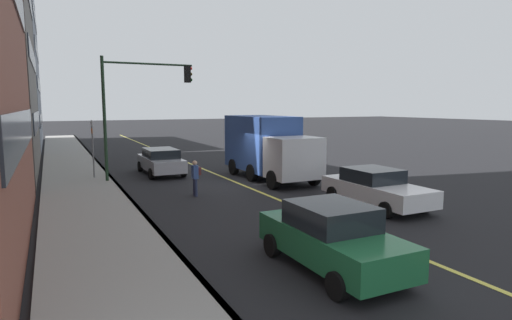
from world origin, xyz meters
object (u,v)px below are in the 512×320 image
car_green (331,237)px  pedestrian_with_backpack (196,176)px  car_white (375,187)px  traffic_light_mast (138,97)px  car_silver (161,161)px  truck_blue (268,146)px  street_sign_post (93,145)px

car_green → pedestrian_with_backpack: size_ratio=2.72×
pedestrian_with_backpack → car_green: bearing=-177.9°
car_white → traffic_light_mast: bearing=36.4°
car_silver → truck_blue: bearing=-129.8°
car_green → truck_blue: (12.07, -4.55, 0.96)m
car_white → car_silver: 12.86m
truck_blue → street_sign_post: truck_blue is taller
truck_blue → car_silver: bearing=50.2°
car_white → traffic_light_mast: (9.74, 7.19, 3.62)m
car_white → pedestrian_with_backpack: pedestrian_with_backpack is taller
car_green → pedestrian_with_backpack: (9.46, 0.34, 0.10)m
truck_blue → pedestrian_with_backpack: (-2.60, 4.89, -0.86)m
car_green → pedestrian_with_backpack: bearing=2.1°
truck_blue → street_sign_post: bearing=67.4°
car_white → car_silver: bearing=26.4°
car_white → truck_blue: size_ratio=0.68×
car_white → car_green: bearing=130.1°
truck_blue → street_sign_post: 9.22m
car_white → traffic_light_mast: 12.63m
car_white → car_green: 7.10m
car_white → truck_blue: truck_blue is taller
pedestrian_with_backpack → street_sign_post: size_ratio=0.49×
car_green → street_sign_post: size_ratio=1.34×
truck_blue → pedestrian_with_backpack: 5.61m
car_green → truck_blue: size_ratio=0.62×
car_silver → traffic_light_mast: bearing=140.3°
car_silver → car_green: (-16.09, -0.29, 0.03)m
car_white → car_silver: size_ratio=1.00×
car_white → car_green: size_ratio=1.11×
truck_blue → pedestrian_with_backpack: bearing=118.0°
truck_blue → car_green: bearing=159.3°
car_silver → traffic_light_mast: traffic_light_mast is taller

